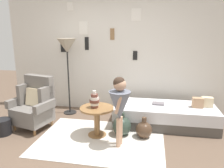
% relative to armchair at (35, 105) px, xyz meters
% --- Properties ---
extents(ground_plane, '(12.00, 12.00, 0.00)m').
position_rel_armchair_xyz_m(ground_plane, '(1.28, -0.73, -0.44)').
color(ground_plane, brown).
extents(gallery_wall, '(4.80, 0.12, 2.60)m').
position_rel_armchair_xyz_m(gallery_wall, '(1.28, 1.22, 0.86)').
color(gallery_wall, silver).
rests_on(gallery_wall, ground).
extents(rug, '(2.08, 1.48, 0.01)m').
position_rel_armchair_xyz_m(rug, '(1.33, -0.28, -0.43)').
color(rug, silver).
rests_on(rug, ground).
extents(armchair, '(0.85, 0.72, 0.97)m').
position_rel_armchair_xyz_m(armchair, '(0.00, 0.00, 0.00)').
color(armchair, olive).
rests_on(armchair, ground).
extents(daybed, '(1.91, 0.82, 0.40)m').
position_rel_armchair_xyz_m(daybed, '(2.40, 0.51, -0.24)').
color(daybed, '#4C4742').
rests_on(daybed, ground).
extents(pillow_head, '(0.20, 0.12, 0.18)m').
position_rel_armchair_xyz_m(pillow_head, '(3.16, 0.59, 0.05)').
color(pillow_head, beige).
rests_on(pillow_head, daybed).
extents(pillow_mid, '(0.19, 0.12, 0.18)m').
position_rel_armchair_xyz_m(pillow_mid, '(2.98, 0.53, 0.05)').
color(pillow_mid, tan).
rests_on(pillow_mid, daybed).
extents(side_table, '(0.58, 0.58, 0.52)m').
position_rel_armchair_xyz_m(side_table, '(1.23, -0.13, -0.07)').
color(side_table, olive).
rests_on(side_table, ground).
extents(vase_striped, '(0.17, 0.17, 0.30)m').
position_rel_armchair_xyz_m(vase_striped, '(1.20, -0.14, 0.20)').
color(vase_striped, brown).
rests_on(vase_striped, side_table).
extents(floor_lamp, '(0.40, 0.40, 1.63)m').
position_rel_armchair_xyz_m(floor_lamp, '(0.37, 0.80, 0.98)').
color(floor_lamp, black).
rests_on(floor_lamp, ground).
extents(person_child, '(0.34, 0.34, 1.12)m').
position_rel_armchair_xyz_m(person_child, '(1.67, -0.41, 0.28)').
color(person_child, tan).
rests_on(person_child, ground).
extents(book_on_daybed, '(0.22, 0.17, 0.03)m').
position_rel_armchair_xyz_m(book_on_daybed, '(2.27, 0.56, -0.02)').
color(book_on_daybed, slate).
rests_on(book_on_daybed, daybed).
extents(demijohn_near, '(0.34, 0.34, 0.42)m').
position_rel_armchair_xyz_m(demijohn_near, '(1.65, -0.04, -0.27)').
color(demijohn_near, '#2D3D33').
rests_on(demijohn_near, ground).
extents(demijohn_far, '(0.28, 0.28, 0.37)m').
position_rel_armchair_xyz_m(demijohn_far, '(2.04, -0.06, -0.29)').
color(demijohn_far, '#473323').
rests_on(demijohn_far, ground).
extents(magazine_basket, '(0.28, 0.28, 0.28)m').
position_rel_armchair_xyz_m(magazine_basket, '(-0.41, -0.40, -0.30)').
color(magazine_basket, black).
rests_on(magazine_basket, ground).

